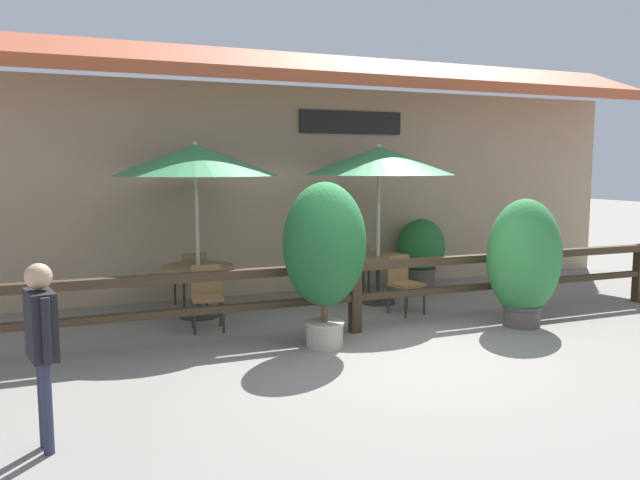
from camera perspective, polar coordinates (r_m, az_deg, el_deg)
name	(u,v)px	position (r m, az deg, el deg)	size (l,w,h in m)	color
ground_plane	(392,354)	(7.58, 6.64, -10.30)	(60.00, 60.00, 0.00)	gray
building_facade	(282,169)	(11.03, -3.47, 6.46)	(14.28, 1.49, 4.23)	tan
patio_railing	(355,281)	(8.33, 3.25, -3.79)	(10.40, 0.14, 0.95)	#3D2D1E
patio_umbrella_near	(196,160)	(9.21, -11.30, 7.17)	(2.39, 2.39, 2.57)	#B7B2A8
dining_table_near	(198,276)	(9.34, -11.06, -3.23)	(1.04, 1.04, 0.77)	olive
chair_near_streetside	(207,294)	(8.64, -10.29, -4.85)	(0.47, 0.47, 0.87)	olive
chair_near_wallside	(192,276)	(10.10, -11.63, -3.21)	(0.50, 0.50, 0.87)	olive
patio_umbrella_middle	(379,161)	(10.04, 5.44, 7.22)	(2.39, 2.39, 2.57)	#B7B2A8
dining_table_middle	(378,265)	(10.17, 5.33, -2.32)	(1.04, 1.04, 0.77)	olive
chair_middle_streetside	(404,281)	(9.52, 7.65, -3.73)	(0.51, 0.51, 0.87)	olive
chair_middle_wallside	(356,266)	(10.88, 3.35, -2.36)	(0.50, 0.50, 0.87)	olive
potted_plant_entrance_palm	(524,260)	(9.06, 18.14, -1.71)	(1.05, 0.94, 1.78)	#564C47
potted_plant_tall_tropical	(325,249)	(7.57, 0.44, -0.81)	(1.03, 0.93, 2.03)	#B7AD99
potted_plant_corner_fern	(421,250)	(11.68, 9.23, -0.88)	(0.90, 0.81, 1.25)	#564C47
pedestrian	(41,332)	(5.29, -24.13, -7.65)	(0.26, 0.52, 1.49)	#2D334C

